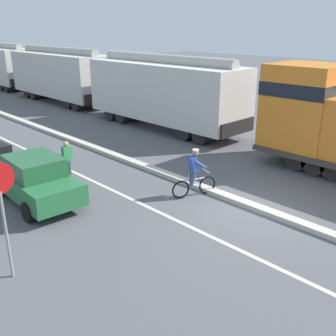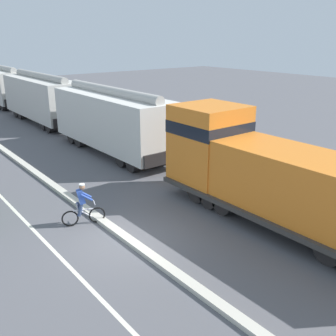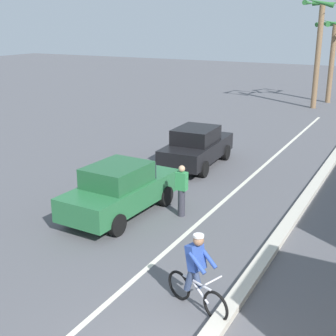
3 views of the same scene
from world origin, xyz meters
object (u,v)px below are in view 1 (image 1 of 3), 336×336
at_px(parked_car_green, 34,179).
at_px(pedestrian_by_cars, 67,161).
at_px(cyclist, 194,174).
at_px(stop_sign, 1,199).
at_px(hopper_car_middle, 60,75).
at_px(hopper_car_lead, 164,92).

distance_m(parked_car_green, pedestrian_by_cars, 1.87).
xyz_separation_m(cyclist, pedestrian_by_cars, (-2.45, 4.22, 0.03)).
bearing_deg(stop_sign, hopper_car_middle, 57.21).
xyz_separation_m(parked_car_green, stop_sign, (-2.44, -3.61, 1.21)).
distance_m(stop_sign, pedestrian_by_cars, 6.14).
xyz_separation_m(hopper_car_lead, cyclist, (-6.05, -7.87, -1.26)).
bearing_deg(parked_car_green, hopper_car_middle, 57.49).
bearing_deg(stop_sign, parked_car_green, 56.01).
bearing_deg(cyclist, stop_sign, -178.61).
bearing_deg(cyclist, hopper_car_lead, 52.45).
distance_m(hopper_car_middle, pedestrian_by_cars, 17.50).
xyz_separation_m(cyclist, stop_sign, (-6.59, -0.16, 1.21)).
xyz_separation_m(parked_car_green, cyclist, (4.16, -3.46, 0.00)).
relative_size(hopper_car_middle, pedestrian_by_cars, 6.54).
bearing_deg(parked_car_green, stop_sign, -123.99).
height_order(hopper_car_lead, cyclist, hopper_car_lead).
bearing_deg(parked_car_green, pedestrian_by_cars, 24.03).
bearing_deg(pedestrian_by_cars, parked_car_green, -155.97).
bearing_deg(hopper_car_lead, pedestrian_by_cars, -156.73).
distance_m(parked_car_green, cyclist, 5.41).
height_order(hopper_car_middle, parked_car_green, hopper_car_middle).
distance_m(hopper_car_middle, stop_sign, 23.35).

